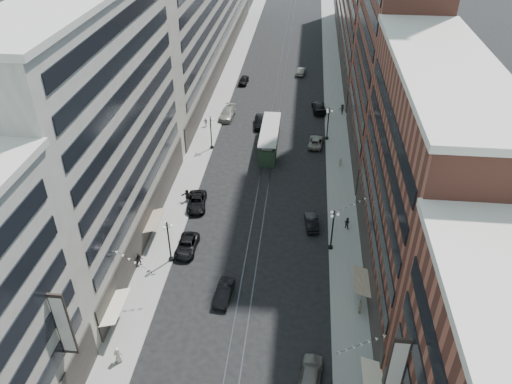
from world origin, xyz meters
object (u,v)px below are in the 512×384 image
at_px(lamppost_sw_far, 169,240).
at_px(car_11, 316,142).
at_px(car_2, 187,246).
at_px(pedestrian_9, 342,109).
at_px(car_8, 227,113).
at_px(pedestrian_6, 206,122).
at_px(lamppost_se_mid, 328,123).
at_px(pedestrian_8, 340,162).
at_px(lamppost_se_far, 333,229).
at_px(pedestrian_1, 118,355).
at_px(pedestrian_2, 139,260).
at_px(car_14, 301,71).
at_px(car_7, 197,202).
at_px(car_5, 224,292).
at_px(car_9, 244,80).
at_px(car_12, 319,107).
at_px(lamppost_sw_mid, 211,131).
at_px(pedestrian_5, 187,195).
at_px(streetcar, 270,139).
at_px(pedestrian_7, 347,223).
at_px(car_10, 311,222).
at_px(car_13, 260,122).
at_px(pedestrian_4, 360,306).
at_px(car_4, 311,375).

height_order(lamppost_sw_far, car_11, lamppost_sw_far).
height_order(car_2, pedestrian_9, pedestrian_9).
distance_m(car_8, pedestrian_6, 5.13).
xyz_separation_m(lamppost_se_mid, pedestrian_8, (1.83, -8.75, -2.19)).
height_order(lamppost_se_far, pedestrian_1, lamppost_se_far).
xyz_separation_m(lamppost_se_far, car_8, (-17.60, 34.64, -2.25)).
bearing_deg(pedestrian_2, pedestrian_8, 22.01).
xyz_separation_m(car_8, pedestrian_9, (20.50, 3.28, 0.25)).
distance_m(car_8, car_11, 18.11).
distance_m(pedestrian_1, car_14, 77.26).
height_order(car_7, car_8, car_8).
bearing_deg(lamppost_se_far, car_5, -141.44).
distance_m(car_7, pedestrian_8, 22.95).
bearing_deg(car_9, pedestrian_2, -90.95).
bearing_deg(car_12, lamppost_sw_mid, 37.16).
relative_size(car_14, pedestrian_5, 2.48).
bearing_deg(streetcar, pedestrian_5, -121.58).
distance_m(pedestrian_7, pedestrian_9, 33.76).
bearing_deg(lamppost_se_far, lamppost_sw_mid, 128.66).
bearing_deg(pedestrian_5, car_9, 82.95).
height_order(car_2, pedestrian_2, pedestrian_2).
bearing_deg(pedestrian_8, lamppost_sw_far, 19.11).
height_order(car_9, car_12, car_12).
height_order(car_7, car_10, car_7).
distance_m(lamppost_se_far, pedestrian_1, 26.97).
relative_size(lamppost_se_far, pedestrian_7, 3.51).
bearing_deg(car_13, pedestrian_4, -77.06).
bearing_deg(pedestrian_2, pedestrian_9, 36.17).
distance_m(car_10, pedestrian_9, 34.11).
bearing_deg(pedestrian_7, pedestrian_5, 24.60).
distance_m(pedestrian_6, pedestrian_7, 34.92).
bearing_deg(lamppost_sw_mid, lamppost_sw_far, -90.00).
bearing_deg(car_10, lamppost_se_mid, -102.36).
distance_m(lamppost_sw_far, lamppost_se_mid, 36.91).
bearing_deg(pedestrian_4, lamppost_sw_far, 73.56).
bearing_deg(pedestrian_9, lamppost_sw_mid, -135.34).
bearing_deg(car_11, pedestrian_5, 52.11).
bearing_deg(car_13, pedestrian_8, -49.19).
relative_size(pedestrian_5, pedestrian_6, 1.12).
xyz_separation_m(lamppost_se_mid, pedestrian_1, (-19.82, -46.16, -2.08)).
height_order(car_11, pedestrian_6, pedestrian_6).
relative_size(car_2, pedestrian_9, 2.60).
bearing_deg(car_12, car_10, 82.22).
xyz_separation_m(lamppost_sw_far, car_14, (13.37, 61.67, -2.38)).
xyz_separation_m(pedestrian_6, pedestrian_8, (22.58, -11.34, -0.03)).
xyz_separation_m(car_5, car_8, (-6.20, 43.73, 0.12)).
bearing_deg(car_4, lamppost_sw_mid, -61.50).
bearing_deg(streetcar, pedestrian_1, -104.11).
xyz_separation_m(pedestrian_1, car_7, (2.22, 25.21, -0.29)).
xyz_separation_m(car_2, car_10, (14.66, 6.15, 0.02)).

